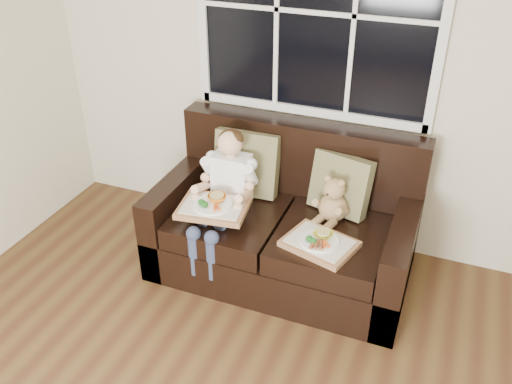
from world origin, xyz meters
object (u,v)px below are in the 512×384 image
at_px(teddy_bear, 333,203).
at_px(tray_right, 320,242).
at_px(tray_left, 213,206).
at_px(child, 226,185).
at_px(loveseat, 285,229).

relative_size(teddy_bear, tray_right, 0.68).
distance_m(teddy_bear, tray_left, 0.77).
relative_size(child, tray_left, 1.74).
relative_size(child, teddy_bear, 2.50).
bearing_deg(tray_right, teddy_bear, 107.28).
bearing_deg(tray_right, tray_left, -163.32).
distance_m(loveseat, tray_right, 0.46).
height_order(loveseat, child, child).
relative_size(tray_left, tray_right, 0.97).
distance_m(loveseat, tray_left, 0.56).
xyz_separation_m(loveseat, tray_right, (0.31, -0.29, 0.17)).
distance_m(child, tray_right, 0.74).
relative_size(loveseat, tray_right, 3.50).
bearing_deg(teddy_bear, tray_left, -140.35).
bearing_deg(tray_right, loveseat, 153.63).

